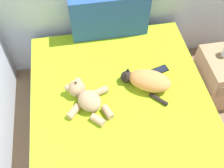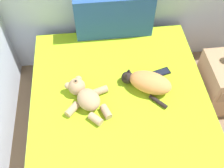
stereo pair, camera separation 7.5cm
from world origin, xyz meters
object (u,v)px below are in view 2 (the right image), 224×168
(teddy_bear, at_px, (85,96))
(cell_phone, at_px, (161,72))
(patterned_cushion, at_px, (114,16))
(cat, at_px, (148,82))
(bed, at_px, (121,129))

(teddy_bear, xyz_separation_m, cell_phone, (0.65, 0.21, -0.06))
(patterned_cushion, distance_m, cat, 0.70)
(teddy_bear, bearing_deg, cell_phone, 17.93)
(patterned_cushion, xyz_separation_m, cat, (0.19, -0.66, -0.14))
(bed, relative_size, teddy_bear, 4.43)
(cat, distance_m, cell_phone, 0.21)
(patterned_cushion, bearing_deg, teddy_bear, -112.75)
(cat, bearing_deg, teddy_bear, -171.73)
(patterned_cushion, bearing_deg, cat, -73.71)
(bed, xyz_separation_m, teddy_bear, (-0.27, 0.14, 0.33))
(bed, distance_m, cell_phone, 0.58)
(cell_phone, bearing_deg, teddy_bear, -162.07)
(teddy_bear, height_order, cell_phone, teddy_bear)
(teddy_bear, bearing_deg, patterned_cushion, 67.25)
(cat, xyz_separation_m, teddy_bear, (-0.50, -0.07, -0.01))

